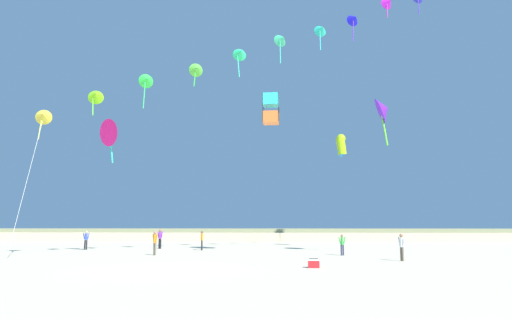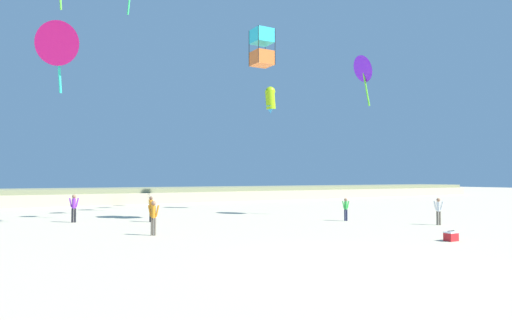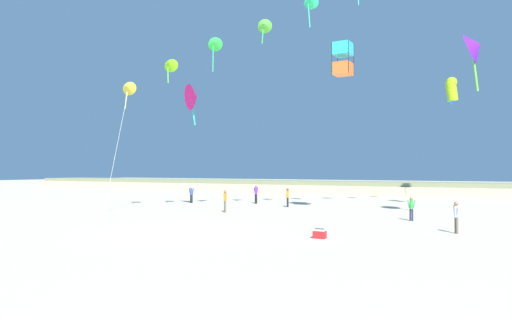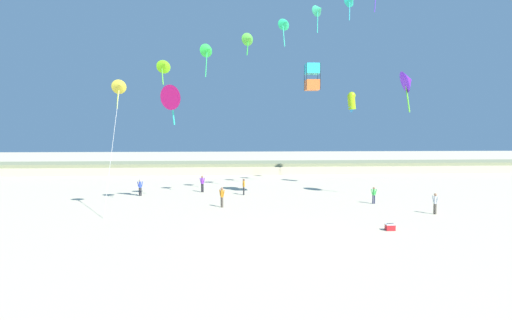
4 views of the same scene
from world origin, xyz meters
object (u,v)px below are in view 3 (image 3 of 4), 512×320
object	(u,v)px
large_kite_mid_trail	(475,47)
large_kite_high_solo	(343,59)
large_kite_outer_drift	(193,97)
person_near_right	(225,200)
person_mid_center	(288,196)
person_far_center	(256,193)
large_kite_low_lead	(452,90)
person_near_left	(411,207)
person_far_left	(191,193)
beach_cooler	(320,234)
person_far_right	(456,215)

from	to	relation	value
large_kite_mid_trail	large_kite_high_solo	distance (m)	8.73
large_kite_outer_drift	person_near_right	bearing A→B (deg)	-21.91
person_near_right	person_mid_center	world-z (taller)	person_near_right
large_kite_high_solo	person_far_center	bearing A→B (deg)	150.22
large_kite_low_lead	large_kite_high_solo	bearing A→B (deg)	-125.85
person_near_right	person_far_center	xyz separation A→B (m)	(-2.18, 8.96, 0.04)
person_near_left	person_mid_center	size ratio (longest dim) A/B	0.91
person_near_left	person_far_center	distance (m)	17.46
person_mid_center	person_near_right	bearing A→B (deg)	-107.24
person_far_left	person_far_center	size ratio (longest dim) A/B	0.93
person_near_left	person_near_right	size ratio (longest dim) A/B	0.88
person_near_right	large_kite_high_solo	size ratio (longest dim) A/B	0.71
person_near_right	beach_cooler	world-z (taller)	person_near_right
person_far_left	large_kite_mid_trail	world-z (taller)	large_kite_mid_trail
person_far_left	person_far_right	world-z (taller)	person_far_left
person_mid_center	person_near_left	bearing A→B (deg)	-28.02
person_mid_center	person_far_left	bearing A→B (deg)	179.10
person_mid_center	person_far_center	bearing A→B (deg)	152.55
person_near_left	person_far_left	world-z (taller)	person_far_left
person_far_center	large_kite_outer_drift	distance (m)	11.17
person_near_right	person_far_center	bearing A→B (deg)	103.66
person_mid_center	large_kite_outer_drift	world-z (taller)	large_kite_outer_drift
large_kite_mid_trail	large_kite_high_solo	size ratio (longest dim) A/B	1.65
person_near_left	large_kite_low_lead	bearing A→B (deg)	82.72
beach_cooler	large_kite_high_solo	bearing A→B (deg)	102.14
person_far_left	large_kite_low_lead	bearing A→B (deg)	12.70
person_mid_center	large_kite_mid_trail	distance (m)	18.35
person_near_right	large_kite_mid_trail	size ratio (longest dim) A/B	0.43
person_mid_center	large_kite_outer_drift	distance (m)	11.56
person_near_left	large_kite_high_solo	bearing A→B (deg)	156.25
person_mid_center	beach_cooler	world-z (taller)	person_mid_center
large_kite_outer_drift	large_kite_low_lead	bearing A→B (deg)	28.86
person_far_center	large_kite_high_solo	size ratio (longest dim) A/B	0.74
large_kite_high_solo	person_far_left	bearing A→B (deg)	166.69
large_kite_mid_trail	large_kite_outer_drift	size ratio (longest dim) A/B	1.13
person_far_center	person_mid_center	bearing A→B (deg)	-27.45
person_mid_center	large_kite_low_lead	size ratio (longest dim) A/B	0.67
person_mid_center	large_kite_low_lead	xyz separation A→B (m)	(12.60, 5.31, 8.90)
person_near_left	person_far_right	size ratio (longest dim) A/B	0.92
large_kite_low_lead	beach_cooler	bearing A→B (deg)	-100.78
person_mid_center	person_far_center	distance (m)	4.81
large_kite_mid_trail	person_far_center	bearing A→B (deg)	161.20
person_mid_center	person_far_center	xyz separation A→B (m)	(-4.27, 2.22, 0.08)
person_far_right	person_far_center	xyz separation A→B (m)	(-18.41, 13.00, 0.09)
person_far_right	beach_cooler	xyz separation A→B (m)	(-5.50, -4.77, -0.72)
person_far_left	person_far_center	bearing A→B (deg)	18.96
large_kite_mid_trail	beach_cooler	world-z (taller)	large_kite_mid_trail
person_far_center	large_kite_mid_trail	distance (m)	22.44
person_far_center	person_far_left	bearing A→B (deg)	-161.04
person_near_right	beach_cooler	bearing A→B (deg)	-39.37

